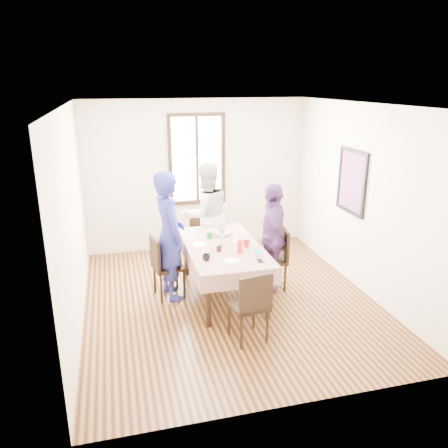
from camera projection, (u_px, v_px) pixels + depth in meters
The scene contains 31 objects.
ground at pixel (229, 299), 6.33m from camera, with size 4.50×4.50×0.00m, color black.
back_wall at pixel (197, 176), 7.99m from camera, with size 4.00×4.00×0.00m, color beige.
right_wall at pixel (363, 199), 6.39m from camera, with size 4.50×4.50×0.00m, color beige.
window_frame at pixel (197, 159), 7.88m from camera, with size 1.02×0.06×1.62m, color black.
window_pane at pixel (197, 159), 7.89m from camera, with size 0.90×0.02×1.50m, color white.
art_poster at pixel (352, 182), 6.60m from camera, with size 0.04×0.76×0.96m, color red.
dining_table at pixel (223, 271), 6.37m from camera, with size 0.92×1.75×0.75m, color black.
tablecloth at pixel (223, 246), 6.25m from camera, with size 1.04×1.87×0.01m, color #530701.
chair_left at pixel (169, 266), 6.32m from camera, with size 0.42×0.42×0.91m, color black.
chair_right at pixel (272, 259), 6.58m from camera, with size 0.42×0.42×0.91m, color black.
chair_far at pixel (206, 238), 7.46m from camera, with size 0.42×0.42×0.91m, color black.
chair_near at pixel (248, 305), 5.24m from camera, with size 0.42×0.42×0.91m, color black.
person_left at pixel (169, 236), 6.18m from camera, with size 0.67×0.44×1.84m, color navy.
person_far at pixel (206, 215), 7.31m from camera, with size 0.85×0.66×1.75m, color beige.
person_right at pixel (271, 237), 6.47m from camera, with size 0.94×0.39×1.61m, color #57336A.
mug_black at pixel (206, 257), 5.73m from camera, with size 0.10×0.10×0.08m, color black.
mug_flag at pixel (246, 244), 6.20m from camera, with size 0.10×0.10×0.09m, color red.
mug_green at pixel (210, 236), 6.54m from camera, with size 0.09×0.09×0.07m, color #0C7226.
serving_bowl at pixel (223, 233), 6.67m from camera, with size 0.24×0.24×0.06m, color white.
juice_carton at pixel (240, 246), 5.96m from camera, with size 0.06×0.06×0.19m, color red.
butter_tub at pixel (258, 254), 5.86m from camera, with size 0.13×0.13×0.07m, color white.
jam_jar at pixel (219, 248), 6.03m from camera, with size 0.07×0.07×0.10m, color black.
drinking_glass at pixel (211, 250), 5.97m from camera, with size 0.06×0.06×0.09m, color silver.
smartphone at pixel (260, 261), 5.71m from camera, with size 0.06×0.13×0.01m, color black.
flower_vase at pixel (221, 240), 6.27m from camera, with size 0.07×0.07×0.14m, color silver.
plate_left at pixel (200, 245), 6.28m from camera, with size 0.20×0.20×0.01m, color white.
plate_right at pixel (240, 241), 6.41m from camera, with size 0.20×0.20×0.01m, color white.
plate_far at pixel (213, 230), 6.87m from camera, with size 0.20×0.20×0.01m, color white.
plate_near at pixel (232, 261), 5.70m from camera, with size 0.20×0.20×0.01m, color white.
butter_lid at pixel (258, 251), 5.84m from camera, with size 0.12×0.12×0.01m, color blue.
flower_bunch at pixel (221, 232), 6.24m from camera, with size 0.09×0.09×0.10m, color yellow, non-canonical shape.
Camera 1 is at (-1.48, -5.50, 2.98)m, focal length 35.48 mm.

